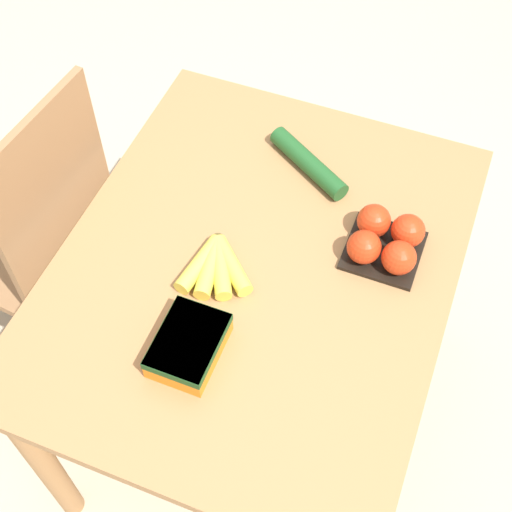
% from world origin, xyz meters
% --- Properties ---
extents(ground_plane, '(12.00, 12.00, 0.00)m').
position_xyz_m(ground_plane, '(0.00, 0.00, 0.00)').
color(ground_plane, '#B7A88E').
extents(dining_table, '(1.06, 0.85, 0.75)m').
position_xyz_m(dining_table, '(0.00, 0.00, 0.63)').
color(dining_table, '#9E7044').
rests_on(dining_table, ground_plane).
extents(chair, '(0.46, 0.44, 0.98)m').
position_xyz_m(chair, '(0.03, 0.64, 0.51)').
color(chair, '#8E6642').
rests_on(chair, ground_plane).
extents(banana_bunch, '(0.17, 0.16, 0.04)m').
position_xyz_m(banana_bunch, '(-0.05, 0.08, 0.76)').
color(banana_bunch, brown).
rests_on(banana_bunch, dining_table).
extents(tomato_pack, '(0.16, 0.16, 0.09)m').
position_xyz_m(tomato_pack, '(0.13, -0.25, 0.79)').
color(tomato_pack, black).
rests_on(tomato_pack, dining_table).
extents(carrot_bag, '(0.17, 0.12, 0.06)m').
position_xyz_m(carrot_bag, '(-0.25, 0.05, 0.78)').
color(carrot_bag, orange).
rests_on(carrot_bag, dining_table).
extents(cucumber_near, '(0.17, 0.23, 0.05)m').
position_xyz_m(cucumber_near, '(0.31, -0.02, 0.77)').
color(cucumber_near, '#1E5123').
rests_on(cucumber_near, dining_table).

